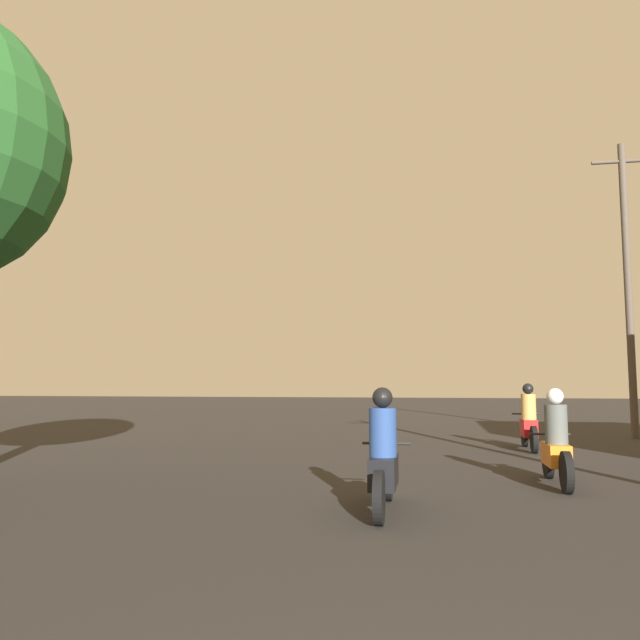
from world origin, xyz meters
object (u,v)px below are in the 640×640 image
motorcycle_red (529,423)px  utility_pole_far (628,282)px  motorcycle_orange (556,446)px  motorcycle_black (383,462)px

motorcycle_red → utility_pole_far: 5.92m
motorcycle_orange → utility_pole_far: size_ratio=0.24×
motorcycle_orange → motorcycle_red: bearing=92.0°
motorcycle_orange → motorcycle_red: 4.95m
motorcycle_red → motorcycle_orange: bearing=-91.6°
motorcycle_red → utility_pole_far: (3.21, 3.39, 3.63)m
motorcycle_red → utility_pole_far: utility_pole_far is taller
motorcycle_black → motorcycle_orange: (2.36, 2.30, -0.01)m
motorcycle_black → utility_pole_far: (5.91, 10.63, 3.66)m
motorcycle_black → utility_pole_far: 12.70m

